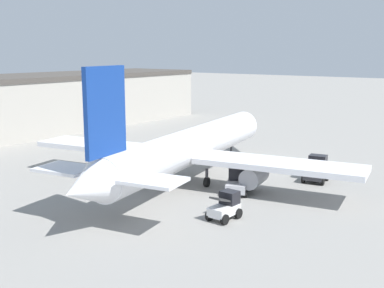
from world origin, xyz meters
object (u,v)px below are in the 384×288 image
Objects in this scene: airplane at (187,148)px; baggage_tug at (316,170)px; belt_loader_truck at (226,206)px; ground_crew_worker at (265,163)px; pushback_tug at (237,182)px.

baggage_tug is (7.88, -9.85, -2.29)m from airplane.
baggage_tug is 14.48m from belt_loader_truck.
belt_loader_truck is at bearing -137.66° from airplane.
ground_crew_worker is 0.56× the size of baggage_tug.
ground_crew_worker is at bearing 20.58° from belt_loader_truck.
pushback_tug is at bearing -99.99° from airplane.
baggage_tug is at bearing -1.95° from belt_loader_truck.
pushback_tug is (6.52, 2.85, 0.02)m from belt_loader_truck.
airplane is 11.83× the size of baggage_tug.
airplane is 6.08m from pushback_tug.
baggage_tug is at bearing -143.11° from ground_crew_worker.
ground_crew_worker is at bearing -33.86° from airplane.
belt_loader_truck is (-15.14, -4.61, 0.09)m from ground_crew_worker.
baggage_tug reaches higher than ground_crew_worker.
ground_crew_worker is 15.82m from belt_loader_truck.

